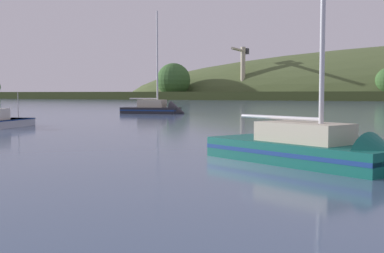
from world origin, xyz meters
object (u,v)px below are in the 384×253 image
object	(u,v)px
sailboat_midwater_white	(321,158)
fishing_boat_moored	(0,124)
sailboat_far_left	(158,111)
dockside_crane	(243,73)

from	to	relation	value
sailboat_midwater_white	fishing_boat_moored	xyz separation A→B (m)	(-28.82, 7.50, -0.03)
sailboat_far_left	fishing_boat_moored	xyz separation A→B (m)	(5.51, -30.06, -0.11)
sailboat_far_left	fishing_boat_moored	size ratio (longest dim) A/B	2.39
sailboat_midwater_white	sailboat_far_left	bearing A→B (deg)	152.29
sailboat_midwater_white	fishing_boat_moored	size ratio (longest dim) A/B	2.13
dockside_crane	fishing_boat_moored	bearing A→B (deg)	12.65
sailboat_midwater_white	sailboat_far_left	distance (m)	50.88
dockside_crane	sailboat_far_left	xyz separation A→B (m)	(57.05, -144.78, -11.47)
dockside_crane	fishing_boat_moored	world-z (taller)	dockside_crane
dockside_crane	fishing_boat_moored	xyz separation A→B (m)	(62.56, -174.84, -11.59)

